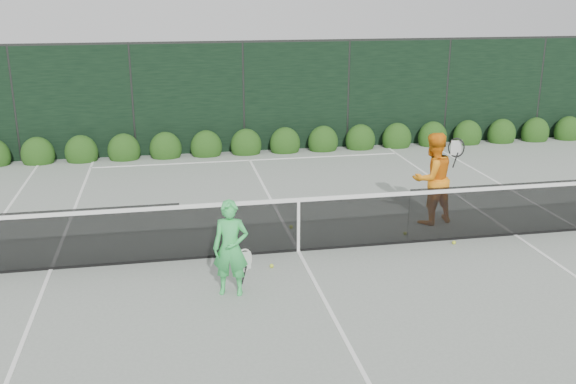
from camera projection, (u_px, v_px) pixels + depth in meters
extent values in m
plane|color=gray|center=(298.00, 251.00, 11.17)|extent=(80.00, 80.00, 0.00)
cube|color=black|center=(42.00, 241.00, 10.26)|extent=(4.40, 0.01, 1.02)
cube|color=black|center=(298.00, 226.00, 11.02)|extent=(4.00, 0.01, 0.96)
cube|color=black|center=(522.00, 209.00, 11.77)|extent=(4.40, 0.01, 1.02)
cube|color=white|center=(299.00, 200.00, 10.88)|extent=(12.80, 0.03, 0.07)
cube|color=black|center=(298.00, 250.00, 11.16)|extent=(12.80, 0.02, 0.04)
cube|color=white|center=(298.00, 227.00, 11.03)|extent=(0.05, 0.03, 0.91)
imported|color=#3CCE5F|center=(231.00, 248.00, 9.41)|extent=(0.60, 0.47, 1.45)
torus|color=silver|center=(244.00, 261.00, 9.62)|extent=(0.28, 0.16, 0.30)
cylinder|color=black|center=(244.00, 275.00, 9.69)|extent=(0.10, 0.03, 0.30)
imported|color=orange|center=(432.00, 178.00, 12.31)|extent=(1.01, 0.88, 1.79)
torus|color=black|center=(456.00, 148.00, 11.99)|extent=(0.28, 0.16, 0.30)
cylinder|color=black|center=(455.00, 160.00, 12.06)|extent=(0.10, 0.03, 0.30)
cube|color=white|center=(51.00, 269.00, 10.43)|extent=(0.06, 23.77, 0.01)
cube|color=white|center=(515.00, 235.00, 11.90)|extent=(0.06, 23.77, 0.01)
cube|color=white|center=(229.00, 121.00, 22.30)|extent=(11.03, 0.06, 0.01)
cube|color=white|center=(250.00, 160.00, 17.16)|extent=(8.23, 0.06, 0.01)
cube|color=white|center=(298.00, 251.00, 11.16)|extent=(0.06, 12.80, 0.01)
cube|color=black|center=(244.00, 98.00, 17.74)|extent=(32.00, 0.06, 3.00)
cube|color=#262826|center=(242.00, 42.00, 17.28)|extent=(32.00, 0.06, 0.06)
cylinder|color=#262826|center=(14.00, 105.00, 16.67)|extent=(0.08, 0.08, 3.00)
cylinder|color=#262826|center=(133.00, 101.00, 17.21)|extent=(0.08, 0.08, 3.00)
cylinder|color=#262826|center=(244.00, 98.00, 17.74)|extent=(0.08, 0.08, 3.00)
cylinder|color=#262826|center=(348.00, 95.00, 18.28)|extent=(0.08, 0.08, 3.00)
cylinder|color=#262826|center=(447.00, 92.00, 18.82)|extent=(0.08, 0.08, 3.00)
cylinder|color=#262826|center=(540.00, 89.00, 19.36)|extent=(0.08, 0.08, 3.00)
ellipsoid|color=#153C10|center=(38.00, 155.00, 16.81)|extent=(0.86, 0.65, 0.94)
ellipsoid|color=#153C10|center=(82.00, 153.00, 17.01)|extent=(0.86, 0.65, 0.94)
ellipsoid|color=#153C10|center=(124.00, 151.00, 17.20)|extent=(0.86, 0.65, 0.94)
ellipsoid|color=#153C10|center=(166.00, 149.00, 17.40)|extent=(0.86, 0.65, 0.94)
ellipsoid|color=#153C10|center=(206.00, 147.00, 17.60)|extent=(0.86, 0.65, 0.94)
ellipsoid|color=#153C10|center=(246.00, 145.00, 17.79)|extent=(0.86, 0.65, 0.94)
ellipsoid|color=#153C10|center=(285.00, 144.00, 17.99)|extent=(0.86, 0.65, 0.94)
ellipsoid|color=#153C10|center=(323.00, 142.00, 18.19)|extent=(0.86, 0.65, 0.94)
ellipsoid|color=#153C10|center=(360.00, 140.00, 18.39)|extent=(0.86, 0.65, 0.94)
ellipsoid|color=#153C10|center=(397.00, 139.00, 18.58)|extent=(0.86, 0.65, 0.94)
ellipsoid|color=#153C10|center=(432.00, 137.00, 18.78)|extent=(0.86, 0.65, 0.94)
ellipsoid|color=#153C10|center=(467.00, 136.00, 18.98)|extent=(0.86, 0.65, 0.94)
ellipsoid|color=#153C10|center=(502.00, 134.00, 19.17)|extent=(0.86, 0.65, 0.94)
ellipsoid|color=#153C10|center=(535.00, 133.00, 19.37)|extent=(0.86, 0.65, 0.94)
ellipsoid|color=#153C10|center=(568.00, 131.00, 19.57)|extent=(0.86, 0.65, 0.94)
sphere|color=#CBDF31|center=(272.00, 266.00, 10.49)|extent=(0.07, 0.07, 0.07)
sphere|color=#CBDF31|center=(405.00, 233.00, 11.90)|extent=(0.07, 0.07, 0.07)
sphere|color=#CBDF31|center=(454.00, 242.00, 11.47)|extent=(0.07, 0.07, 0.07)
sphere|color=#CBDF31|center=(291.00, 227.00, 12.23)|extent=(0.07, 0.07, 0.07)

